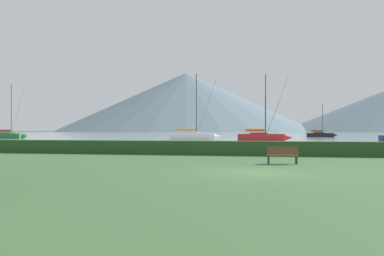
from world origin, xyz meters
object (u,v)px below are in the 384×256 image
(sailboat_slip_3, at_px, (263,135))
(sailboat_slip_6, at_px, (262,137))
(sailboat_slip_1, at_px, (9,135))
(sailboat_slip_7, at_px, (321,135))
(sailboat_slip_2, at_px, (193,136))
(park_bench_near_path, at_px, (283,154))

(sailboat_slip_3, height_order, sailboat_slip_6, sailboat_slip_6)
(sailboat_slip_1, xyz_separation_m, sailboat_slip_3, (52.20, 7.70, -0.01))
(sailboat_slip_1, bearing_deg, sailboat_slip_3, 10.72)
(sailboat_slip_3, bearing_deg, sailboat_slip_7, 59.68)
(sailboat_slip_2, bearing_deg, sailboat_slip_7, 44.58)
(sailboat_slip_1, xyz_separation_m, sailboat_slip_6, (52.07, -9.68, 0.04))
(sailboat_slip_6, xyz_separation_m, sailboat_slip_7, (14.33, 37.38, -0.09))
(sailboat_slip_3, xyz_separation_m, park_bench_near_path, (0.85, -58.21, -0.12))
(sailboat_slip_1, height_order, park_bench_near_path, sailboat_slip_1)
(sailboat_slip_2, xyz_separation_m, sailboat_slip_3, (12.18, 12.63, -0.10))
(sailboat_slip_2, distance_m, sailboat_slip_3, 17.54)
(sailboat_slip_6, distance_m, sailboat_slip_7, 40.03)
(sailboat_slip_1, height_order, sailboat_slip_3, sailboat_slip_1)
(sailboat_slip_3, xyz_separation_m, sailboat_slip_7, (14.20, 20.00, -0.05))
(sailboat_slip_3, relative_size, sailboat_slip_6, 0.81)
(sailboat_slip_1, bearing_deg, sailboat_slip_2, -4.69)
(sailboat_slip_1, xyz_separation_m, sailboat_slip_2, (40.03, -4.93, 0.09))
(sailboat_slip_2, height_order, sailboat_slip_6, sailboat_slip_2)
(sailboat_slip_7, xyz_separation_m, park_bench_near_path, (-13.35, -78.21, -0.08))
(sailboat_slip_3, distance_m, sailboat_slip_6, 17.38)
(sailboat_slip_3, height_order, park_bench_near_path, sailboat_slip_3)
(sailboat_slip_2, relative_size, sailboat_slip_7, 1.45)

